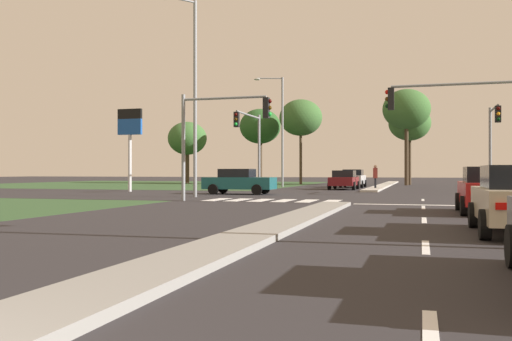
% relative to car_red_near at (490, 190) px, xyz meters
% --- Properties ---
extents(ground_plane, '(200.00, 200.00, 0.00)m').
position_rel_car_red_near_xyz_m(ground_plane, '(-5.63, 11.29, -0.80)').
color(ground_plane, '#282628').
extents(grass_verge_far_left, '(35.00, 35.00, 0.01)m').
position_rel_car_red_near_xyz_m(grass_verge_far_left, '(-31.13, 35.79, -0.80)').
color(grass_verge_far_left, '#2D4C28').
rests_on(grass_verge_far_left, ground).
extents(median_island_near, '(1.20, 22.00, 0.14)m').
position_rel_car_red_near_xyz_m(median_island_near, '(-5.63, -7.71, -0.73)').
color(median_island_near, gray).
rests_on(median_island_near, ground).
extents(median_island_far, '(1.20, 36.00, 0.14)m').
position_rel_car_red_near_xyz_m(median_island_far, '(-5.63, 36.29, -0.73)').
color(median_island_far, '#ADA89E').
rests_on(median_island_far, ground).
extents(lane_dash_near, '(0.14, 2.00, 0.01)m').
position_rel_car_red_near_xyz_m(lane_dash_near, '(-2.13, -15.35, -0.80)').
color(lane_dash_near, silver).
rests_on(lane_dash_near, ground).
extents(lane_dash_second, '(0.14, 2.00, 0.01)m').
position_rel_car_red_near_xyz_m(lane_dash_second, '(-2.13, -9.35, -0.80)').
color(lane_dash_second, silver).
rests_on(lane_dash_second, ground).
extents(lane_dash_third, '(0.14, 2.00, 0.01)m').
position_rel_car_red_near_xyz_m(lane_dash_third, '(-2.13, -3.35, -0.80)').
color(lane_dash_third, silver).
rests_on(lane_dash_third, ground).
extents(lane_dash_fourth, '(0.14, 2.00, 0.01)m').
position_rel_car_red_near_xyz_m(lane_dash_fourth, '(-2.13, 2.65, -0.80)').
color(lane_dash_fourth, silver).
rests_on(lane_dash_fourth, ground).
extents(lane_dash_fifth, '(0.14, 2.00, 0.01)m').
position_rel_car_red_near_xyz_m(lane_dash_fifth, '(-2.13, 8.65, -0.80)').
color(lane_dash_fifth, silver).
rests_on(lane_dash_fifth, ground).
extents(stop_bar_near, '(6.40, 0.50, 0.01)m').
position_rel_car_red_near_xyz_m(stop_bar_near, '(-1.83, 4.29, -0.80)').
color(stop_bar_near, silver).
rests_on(stop_bar_near, ground).
extents(crosswalk_bar_near, '(0.70, 2.80, 0.01)m').
position_rel_car_red_near_xyz_m(crosswalk_bar_near, '(-12.03, 6.09, -0.80)').
color(crosswalk_bar_near, silver).
rests_on(crosswalk_bar_near, ground).
extents(crosswalk_bar_second, '(0.70, 2.80, 0.01)m').
position_rel_car_red_near_xyz_m(crosswalk_bar_second, '(-10.88, 6.09, -0.80)').
color(crosswalk_bar_second, silver).
rests_on(crosswalk_bar_second, ground).
extents(crosswalk_bar_third, '(0.70, 2.80, 0.01)m').
position_rel_car_red_near_xyz_m(crosswalk_bar_third, '(-9.73, 6.09, -0.80)').
color(crosswalk_bar_third, silver).
rests_on(crosswalk_bar_third, ground).
extents(crosswalk_bar_fourth, '(0.70, 2.80, 0.01)m').
position_rel_car_red_near_xyz_m(crosswalk_bar_fourth, '(-8.58, 6.09, -0.80)').
color(crosswalk_bar_fourth, silver).
rests_on(crosswalk_bar_fourth, ground).
extents(crosswalk_bar_fifth, '(0.70, 2.80, 0.01)m').
position_rel_car_red_near_xyz_m(crosswalk_bar_fifth, '(-7.43, 6.09, -0.80)').
color(crosswalk_bar_fifth, silver).
rests_on(crosswalk_bar_fifth, ground).
extents(crosswalk_bar_sixth, '(0.70, 2.80, 0.01)m').
position_rel_car_red_near_xyz_m(crosswalk_bar_sixth, '(-6.28, 6.09, -0.80)').
color(crosswalk_bar_sixth, silver).
rests_on(crosswalk_bar_sixth, ground).
extents(car_red_near, '(2.03, 4.20, 1.57)m').
position_rel_car_red_near_xyz_m(car_red_near, '(0.00, 0.00, 0.00)').
color(car_red_near, '#A31919').
rests_on(car_red_near, ground).
extents(car_teal_third, '(4.40, 2.02, 1.57)m').
position_rel_car_red_near_xyz_m(car_teal_third, '(-13.08, 12.83, -0.00)').
color(car_teal_third, '#19565B').
rests_on(car_teal_third, ground).
extents(car_silver_fourth, '(2.06, 4.63, 1.58)m').
position_rel_car_red_near_xyz_m(car_silver_fourth, '(-8.02, 29.94, 0.01)').
color(car_silver_fourth, '#B7B7BC').
rests_on(car_silver_fourth, ground).
extents(car_maroon_fifth, '(2.05, 4.57, 1.49)m').
position_rel_car_red_near_xyz_m(car_maroon_fifth, '(-8.01, 23.80, -0.04)').
color(car_maroon_fifth, maroon).
rests_on(car_maroon_fifth, ground).
extents(traffic_signal_far_left, '(0.32, 5.40, 5.42)m').
position_rel_car_red_near_xyz_m(traffic_signal_far_left, '(-13.23, 15.87, 2.98)').
color(traffic_signal_far_left, gray).
rests_on(traffic_signal_far_left, ground).
extents(traffic_signal_near_right, '(5.79, 0.32, 5.34)m').
position_rel_car_red_near_xyz_m(traffic_signal_near_right, '(-0.22, 4.69, 2.95)').
color(traffic_signal_near_right, gray).
rests_on(traffic_signal_near_right, ground).
extents(traffic_signal_far_right, '(0.32, 4.11, 5.44)m').
position_rel_car_red_near_xyz_m(traffic_signal_far_right, '(1.97, 16.41, 2.92)').
color(traffic_signal_far_right, gray).
rests_on(traffic_signal_far_right, ground).
extents(traffic_signal_near_left, '(4.50, 0.32, 5.13)m').
position_rel_car_red_near_xyz_m(traffic_signal_near_left, '(-11.54, 4.69, 2.74)').
color(traffic_signal_near_left, gray).
rests_on(traffic_signal_near_left, ground).
extents(street_lamp_second, '(1.51, 1.77, 10.83)m').
position_rel_car_red_near_xyz_m(street_lamp_second, '(-14.26, 8.27, 5.16)').
color(street_lamp_second, gray).
rests_on(street_lamp_second, ground).
extents(street_lamp_third, '(2.52, 1.03, 9.85)m').
position_rel_car_red_near_xyz_m(street_lamp_third, '(-14.36, 28.60, 4.70)').
color(street_lamp_third, gray).
rests_on(street_lamp_third, ground).
extents(pedestrian_at_median, '(0.34, 0.34, 1.77)m').
position_rel_car_red_near_xyz_m(pedestrian_at_median, '(-5.60, 23.69, 0.41)').
color(pedestrian_at_median, '#232833').
rests_on(pedestrian_at_median, median_island_far).
extents(fuel_price_totem, '(1.80, 0.24, 5.78)m').
position_rel_car_red_near_xyz_m(fuel_price_totem, '(-21.77, 14.86, 3.42)').
color(fuel_price_totem, silver).
rests_on(fuel_price_totem, ground).
extents(treeline_near, '(4.63, 4.63, 7.31)m').
position_rel_car_red_near_xyz_m(treeline_near, '(-28.94, 41.51, 4.51)').
color(treeline_near, '#423323').
rests_on(treeline_near, ground).
extents(treeline_second, '(4.71, 4.71, 8.60)m').
position_rel_car_red_near_xyz_m(treeline_second, '(-20.01, 41.82, 5.74)').
color(treeline_second, '#423323').
rests_on(treeline_second, ground).
extents(treeline_third, '(4.64, 4.64, 9.20)m').
position_rel_car_red_near_xyz_m(treeline_third, '(-14.73, 39.36, 6.40)').
color(treeline_third, '#423323').
rests_on(treeline_third, ground).
extents(treeline_fourth, '(4.33, 4.33, 8.29)m').
position_rel_car_red_near_xyz_m(treeline_fourth, '(-3.37, 40.32, 5.62)').
color(treeline_fourth, '#423323').
rests_on(treeline_fourth, ground).
extents(treeline_fifth, '(4.77, 4.77, 9.73)m').
position_rel_car_red_near_xyz_m(treeline_fifth, '(-3.64, 38.45, 6.85)').
color(treeline_fifth, '#423323').
rests_on(treeline_fifth, ground).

